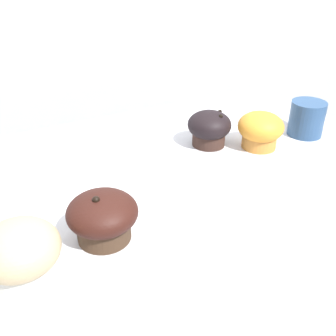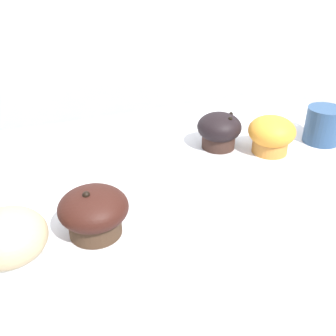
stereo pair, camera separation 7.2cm
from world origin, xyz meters
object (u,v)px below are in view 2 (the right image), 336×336
muffin_back_left (94,212)px  coffee_cup (323,124)px  muffin_front_center (271,134)px  muffin_back_right (8,241)px  muffin_front_left (219,130)px

muffin_back_left → coffee_cup: (0.56, 0.14, 0.00)m
muffin_front_center → muffin_back_left: bearing=-162.2°
muffin_front_center → muffin_back_left: 0.44m
muffin_back_left → coffee_cup: same height
coffee_cup → muffin_back_left: bearing=-166.3°
muffin_back_right → coffee_cup: bearing=13.2°
muffin_back_right → muffin_front_left: size_ratio=1.13×
muffin_back_right → muffin_front_left: (0.45, 0.22, 0.00)m
muffin_front_center → coffee_cup: (0.14, 0.00, 0.00)m
muffin_front_center → coffee_cup: size_ratio=0.85×
muffin_front_left → coffee_cup: (0.24, -0.06, 0.00)m
muffin_back_left → coffee_cup: size_ratio=0.91×
muffin_back_left → muffin_back_right: bearing=-169.3°
muffin_back_right → muffin_front_left: 0.50m
muffin_back_right → muffin_front_left: muffin_back_right is taller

